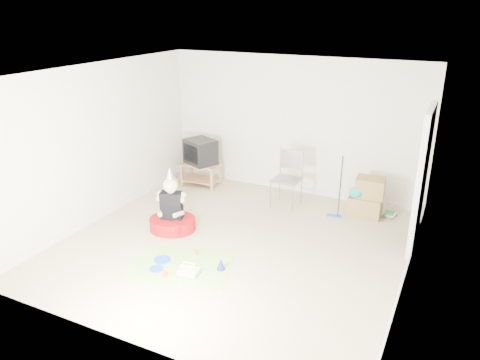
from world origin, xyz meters
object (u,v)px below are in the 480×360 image
at_px(crt_tv, 200,152).
at_px(folding_chair, 286,180).
at_px(cardboard_boxes, 367,198).
at_px(birthday_cake, 189,272).
at_px(tv_stand, 201,172).
at_px(seated_woman, 172,216).

bearing_deg(crt_tv, folding_chair, 17.22).
height_order(cardboard_boxes, birthday_cake, cardboard_boxes).
bearing_deg(cardboard_boxes, folding_chair, -171.79).
height_order(tv_stand, folding_chair, folding_chair).
bearing_deg(birthday_cake, seated_woman, 132.57).
height_order(crt_tv, folding_chair, folding_chair).
relative_size(folding_chair, cardboard_boxes, 1.50).
relative_size(tv_stand, folding_chair, 0.73).
distance_m(tv_stand, folding_chair, 1.95).
xyz_separation_m(tv_stand, crt_tv, (-0.00, 0.00, 0.43)).
xyz_separation_m(folding_chair, seated_woman, (-1.31, -1.73, -0.27)).
bearing_deg(seated_woman, birthday_cake, -47.43).
xyz_separation_m(tv_stand, cardboard_boxes, (3.32, -0.03, 0.06)).
xyz_separation_m(tv_stand, birthday_cake, (1.57, -3.00, -0.23)).
bearing_deg(crt_tv, tv_stand, -39.22).
distance_m(tv_stand, seated_woman, 2.06).
bearing_deg(birthday_cake, cardboard_boxes, 59.52).
distance_m(cardboard_boxes, birthday_cake, 3.46).
relative_size(cardboard_boxes, birthday_cake, 2.38).
xyz_separation_m(cardboard_boxes, seated_woman, (-2.71, -1.93, -0.10)).
xyz_separation_m(folding_chair, cardboard_boxes, (1.40, 0.20, -0.17)).
relative_size(crt_tv, seated_woman, 0.53).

